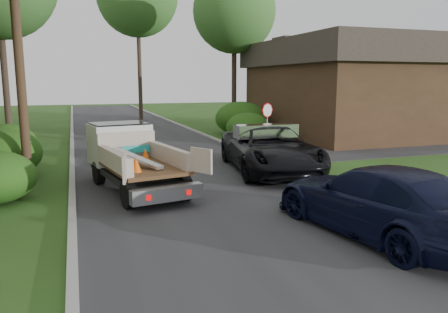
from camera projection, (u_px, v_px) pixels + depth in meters
ground at (230, 211)px, 11.98m from camera, size 120.00×120.00×0.00m
road at (161, 154)px, 21.30m from camera, size 8.00×90.00×0.02m
side_street at (378, 145)px, 24.21m from camera, size 16.00×7.00×0.02m
curb_left at (72, 158)px, 19.97m from camera, size 0.20×90.00×0.12m
curb_right at (239, 149)px, 22.60m from camera, size 0.20×90.00×0.12m
stop_sign at (267, 117)px, 21.73m from camera, size 0.71×0.32×2.48m
utility_pole at (17, 29)px, 13.98m from camera, size 2.42×1.25×10.00m
house_right at (344, 87)px, 28.65m from camera, size 9.72×12.96×6.20m
hedge_left_b at (1, 154)px, 15.79m from camera, size 2.86×2.86×1.87m
hedge_left_c at (5, 143)px, 18.97m from camera, size 2.60×2.60×1.70m
hedge_right_a at (248, 127)px, 25.81m from camera, size 2.60×2.60×1.70m
hedge_right_b at (241, 118)px, 28.78m from camera, size 3.38×3.38×2.21m
tree_right_far at (234, 12)px, 31.58m from camera, size 6.00×6.00×11.50m
flatbed_truck at (128, 153)px, 14.70m from camera, size 3.22×5.78×2.07m
black_pickup at (270, 149)px, 17.08m from camera, size 3.92×6.82×1.79m
navy_suv at (378, 200)px, 10.03m from camera, size 3.05×5.91×1.64m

